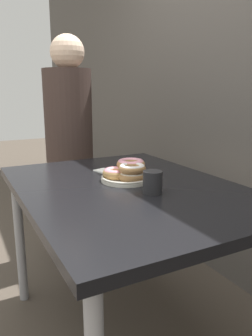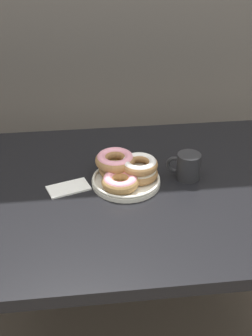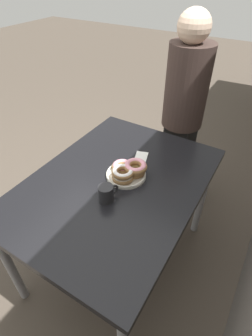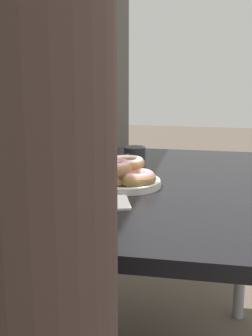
# 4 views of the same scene
# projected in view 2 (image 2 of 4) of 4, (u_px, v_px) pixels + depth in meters

# --- Properties ---
(dining_table) EXTENTS (1.21, 0.89, 0.77)m
(dining_table) POSITION_uv_depth(u_px,v_px,m) (146.00, 206.00, 1.56)
(dining_table) COLOR black
(dining_table) RESTS_ON ground_plane
(donut_plate) EXTENTS (0.23, 0.24, 0.09)m
(donut_plate) POSITION_uv_depth(u_px,v_px,m) (126.00, 171.00, 1.52)
(donut_plate) COLOR silver
(donut_plate) RESTS_ON dining_table
(coffee_mug) EXTENTS (0.11, 0.08, 0.09)m
(coffee_mug) POSITION_uv_depth(u_px,v_px,m) (188.00, 166.00, 1.54)
(coffee_mug) COLOR #232326
(coffee_mug) RESTS_ON dining_table
(napkin) EXTENTS (0.15, 0.11, 0.01)m
(napkin) POSITION_uv_depth(u_px,v_px,m) (69.00, 188.00, 1.51)
(napkin) COLOR white
(napkin) RESTS_ON dining_table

